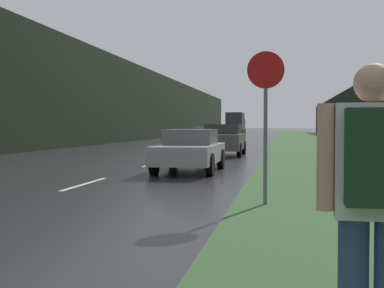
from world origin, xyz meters
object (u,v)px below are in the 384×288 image
object	(u,v)px
delivery_truck	(236,124)
hitchhiker_with_backpack	(373,199)
car_passing_near	(190,150)
car_passing_far	(223,140)
stop_sign	(266,111)
car_oncoming	(204,134)

from	to	relation	value
delivery_truck	hitchhiker_with_backpack	bearing A→B (deg)	-84.39
hitchhiker_with_backpack	delivery_truck	size ratio (longest dim) A/B	0.24
car_passing_near	car_passing_far	xyz separation A→B (m)	(0.00, 9.31, 0.09)
car_passing_near	car_passing_far	world-z (taller)	car_passing_far
car_passing_near	hitchhiker_with_backpack	bearing A→B (deg)	104.21
stop_sign	hitchhiker_with_backpack	size ratio (longest dim) A/B	1.54
stop_sign	delivery_truck	xyz separation A→B (m)	(-6.51, 68.12, 0.02)
stop_sign	car_passing_near	size ratio (longest dim) A/B	0.64
stop_sign	car_oncoming	bearing A→B (deg)	100.17
car_passing_near	delivery_truck	bearing A→B (deg)	-86.33
hitchhiker_with_backpack	car_passing_far	bearing A→B (deg)	100.43
hitchhiker_with_backpack	car_oncoming	bearing A→B (deg)	101.63
hitchhiker_with_backpack	stop_sign	bearing A→B (deg)	99.03
car_oncoming	delivery_truck	world-z (taller)	delivery_truck
hitchhiker_with_backpack	car_passing_far	size ratio (longest dim) A/B	0.40
stop_sign	delivery_truck	bearing A→B (deg)	95.46
stop_sign	car_passing_far	bearing A→B (deg)	99.08
car_passing_near	delivery_truck	distance (m)	61.44
car_oncoming	stop_sign	bearing A→B (deg)	-79.83
hitchhiker_with_backpack	car_passing_near	bearing A→B (deg)	106.13
hitchhiker_with_backpack	delivery_truck	xyz separation A→B (m)	(-7.34, 74.74, 0.70)
car_passing_far	car_oncoming	size ratio (longest dim) A/B	1.11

